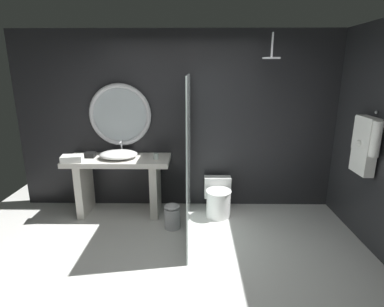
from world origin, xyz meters
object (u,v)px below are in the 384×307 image
(vessel_sink, at_px, (119,154))
(round_wall_mirror, at_px, (120,115))
(tumbler_cup, at_px, (156,156))
(tissue_box, at_px, (90,155))
(toilet, at_px, (218,198))
(waste_bin, at_px, (172,216))
(hanging_bathrobe, at_px, (365,143))
(folded_hand_towel, at_px, (72,159))
(rain_shower_head, at_px, (271,56))

(vessel_sink, distance_m, round_wall_mirror, 0.59)
(vessel_sink, relative_size, tumbler_cup, 6.30)
(tissue_box, relative_size, toilet, 0.27)
(tumbler_cup, relative_size, tissue_box, 0.58)
(vessel_sink, bearing_deg, round_wall_mirror, 92.96)
(waste_bin, bearing_deg, tissue_box, 158.15)
(round_wall_mirror, bearing_deg, hanging_bathrobe, -17.17)
(folded_hand_towel, bearing_deg, toilet, 4.86)
(round_wall_mirror, height_order, rain_shower_head, rain_shower_head)
(tumbler_cup, distance_m, folded_hand_towel, 1.13)
(rain_shower_head, relative_size, folded_hand_towel, 1.16)
(tumbler_cup, relative_size, toilet, 0.16)
(tissue_box, height_order, hanging_bathrobe, hanging_bathrobe)
(tumbler_cup, bearing_deg, waste_bin, -58.42)
(waste_bin, relative_size, folded_hand_towel, 1.23)
(rain_shower_head, bearing_deg, folded_hand_towel, -177.75)
(tissue_box, bearing_deg, vessel_sink, -5.74)
(tissue_box, height_order, folded_hand_towel, folded_hand_towel)
(tumbler_cup, height_order, tissue_box, tumbler_cup)
(vessel_sink, height_order, folded_hand_towel, vessel_sink)
(tumbler_cup, bearing_deg, tissue_box, 175.16)
(round_wall_mirror, bearing_deg, rain_shower_head, -10.10)
(tumbler_cup, xyz_separation_m, round_wall_mirror, (-0.55, 0.33, 0.53))
(tissue_box, bearing_deg, waste_bin, -21.85)
(vessel_sink, distance_m, toilet, 1.56)
(tissue_box, xyz_separation_m, folded_hand_towel, (-0.17, -0.23, 0.01))
(folded_hand_towel, bearing_deg, waste_bin, -10.64)
(hanging_bathrobe, height_order, folded_hand_towel, hanging_bathrobe)
(tumbler_cup, relative_size, round_wall_mirror, 0.09)
(tissue_box, bearing_deg, rain_shower_head, -2.83)
(round_wall_mirror, distance_m, folded_hand_towel, 0.91)
(toilet, height_order, folded_hand_towel, folded_hand_towel)
(toilet, bearing_deg, hanging_bathrobe, -21.66)
(tumbler_cup, xyz_separation_m, toilet, (0.89, 0.03, -0.64))
(round_wall_mirror, distance_m, toilet, 1.87)
(rain_shower_head, bearing_deg, vessel_sink, 177.77)
(round_wall_mirror, bearing_deg, waste_bin, -42.44)
(tumbler_cup, height_order, rain_shower_head, rain_shower_head)
(vessel_sink, bearing_deg, toilet, -0.48)
(round_wall_mirror, height_order, toilet, round_wall_mirror)
(rain_shower_head, xyz_separation_m, waste_bin, (-1.26, -0.36, -2.04))
(rain_shower_head, distance_m, waste_bin, 2.43)
(vessel_sink, distance_m, waste_bin, 1.15)
(vessel_sink, xyz_separation_m, folded_hand_towel, (-0.59, -0.18, -0.01))
(toilet, height_order, waste_bin, toilet)
(toilet, relative_size, folded_hand_towel, 1.95)
(tissue_box, bearing_deg, toilet, -1.69)
(tumbler_cup, height_order, waste_bin, tumbler_cup)
(rain_shower_head, bearing_deg, waste_bin, -164.08)
(vessel_sink, height_order, toilet, vessel_sink)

